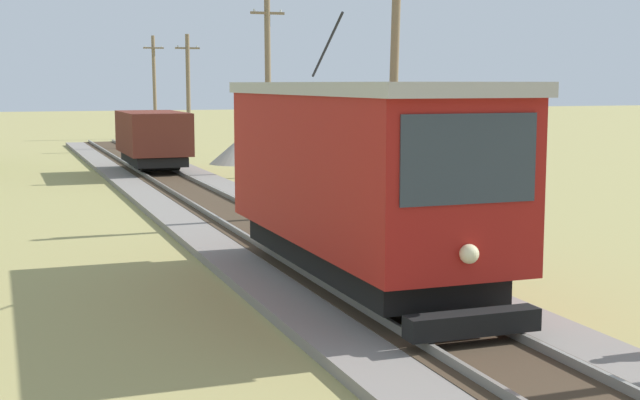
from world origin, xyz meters
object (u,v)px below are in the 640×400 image
(utility_pole_mid, at_px, (394,75))
(utility_pole_horizon, at_px, (154,86))
(utility_pole_distant, at_px, (188,91))
(utility_pole_far, at_px, (268,82))
(red_tram, at_px, (358,173))
(gravel_pile, at_px, (239,151))
(freight_car, at_px, (153,138))

(utility_pole_mid, bearing_deg, utility_pole_horizon, 90.00)
(utility_pole_distant, height_order, utility_pole_horizon, utility_pole_horizon)
(utility_pole_mid, relative_size, utility_pole_far, 1.05)
(red_tram, height_order, utility_pole_distant, utility_pole_distant)
(utility_pole_far, bearing_deg, utility_pole_distant, 90.00)
(utility_pole_mid, relative_size, gravel_pile, 2.75)
(red_tram, relative_size, utility_pole_far, 1.14)
(red_tram, relative_size, gravel_pile, 2.98)
(freight_car, distance_m, utility_pole_distant, 14.26)
(freight_car, xyz_separation_m, utility_pole_far, (4.29, -2.33, 2.28))
(utility_pole_far, distance_m, gravel_pile, 7.12)
(freight_car, relative_size, utility_pole_distant, 0.79)
(freight_car, relative_size, utility_pole_horizon, 0.74)
(red_tram, height_order, utility_pole_far, utility_pole_far)
(utility_pole_distant, relative_size, gravel_pile, 2.29)
(utility_pole_mid, height_order, utility_pole_far, utility_pole_mid)
(utility_pole_horizon, relative_size, gravel_pile, 2.46)
(utility_pole_mid, xyz_separation_m, utility_pole_horizon, (-0.00, 39.31, -0.42))
(utility_pole_mid, bearing_deg, utility_pole_far, 90.00)
(utility_pole_mid, bearing_deg, red_tram, -118.65)
(freight_car, relative_size, gravel_pile, 1.82)
(utility_pole_mid, relative_size, utility_pole_distant, 1.20)
(red_tram, distance_m, utility_pole_mid, 9.14)
(gravel_pile, bearing_deg, freight_car, -139.90)
(utility_pole_far, bearing_deg, utility_pole_mid, -90.00)
(freight_car, xyz_separation_m, utility_pole_distant, (4.29, 13.48, 1.82))
(utility_pole_distant, distance_m, gravel_pile, 9.89)
(utility_pole_far, bearing_deg, gravel_pile, 85.92)
(freight_car, distance_m, gravel_pile, 6.28)
(utility_pole_mid, height_order, utility_pole_distant, utility_pole_mid)
(red_tram, bearing_deg, utility_pole_horizon, 84.80)
(freight_car, xyz_separation_m, utility_pole_mid, (4.29, -14.44, 2.48))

